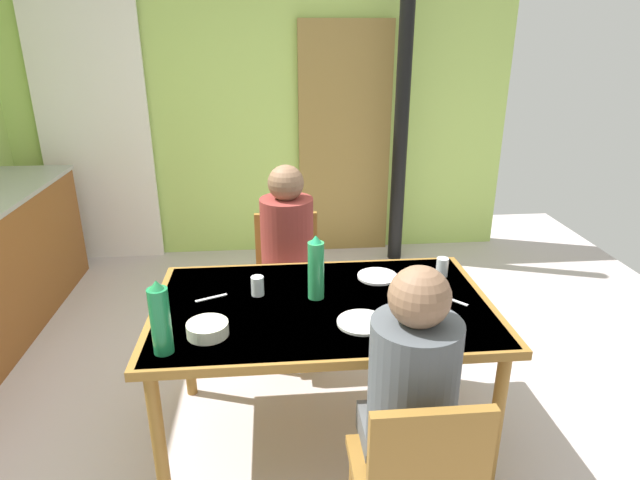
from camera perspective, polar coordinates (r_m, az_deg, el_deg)
ground_plane at (r=2.96m, az=-6.70°, el=-18.54°), size 6.32×6.32×0.00m
wall_back at (r=4.74m, az=-6.88°, el=14.81°), size 4.41×0.10×2.74m
door_wooden at (r=4.76m, az=2.63°, el=10.43°), size 0.80×0.05×2.00m
stove_pipe_column at (r=4.52m, az=8.79°, el=14.41°), size 0.12×0.12×2.74m
curtain_panel at (r=4.89m, az=-22.92°, el=10.93°), size 0.90×0.03×2.30m
dining_table at (r=2.48m, az=0.32°, el=-8.11°), size 1.53×0.94×0.74m
chair_far_diner at (r=3.28m, az=-3.48°, el=-3.90°), size 0.40×0.40×0.87m
person_near_diner at (r=1.89m, az=9.74°, el=-14.98°), size 0.30×0.37×0.77m
person_far_diner at (r=3.04m, az=-3.51°, el=-0.14°), size 0.30×0.37×0.77m
water_bottle_green_near at (r=2.11m, az=-16.65°, el=-8.07°), size 0.08×0.08×0.30m
water_bottle_green_far at (r=2.43m, az=-0.43°, el=-3.07°), size 0.08×0.08×0.31m
serving_bowl_center at (r=2.24m, az=-11.89°, el=-9.26°), size 0.17×0.17×0.05m
dinner_plate_near_left at (r=2.29m, az=4.52°, el=-8.73°), size 0.22×0.22×0.01m
dinner_plate_near_right at (r=2.70m, az=6.14°, el=-3.87°), size 0.20×0.20×0.01m
drinking_glass_by_near_diner at (r=2.76m, az=12.88°, el=-2.83°), size 0.06×0.06×0.10m
drinking_glass_by_far_diner at (r=2.51m, az=-6.68°, el=-4.88°), size 0.06×0.06×0.09m
cutlery_knife_near at (r=2.54m, az=-11.51°, el=-6.05°), size 0.14×0.08×0.00m
cutlery_fork_near at (r=2.54m, az=13.98°, el=-6.24°), size 0.11×0.12×0.00m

